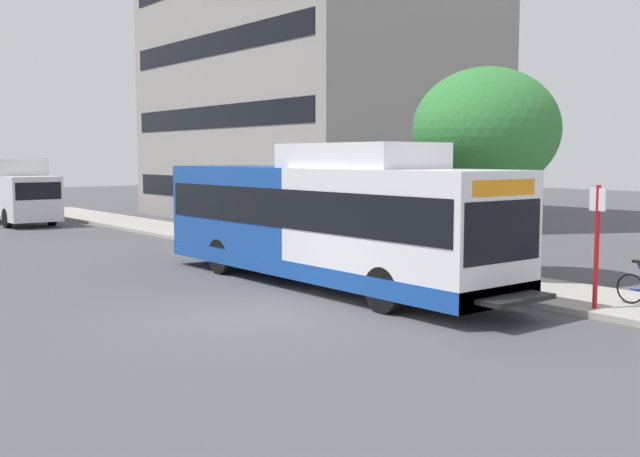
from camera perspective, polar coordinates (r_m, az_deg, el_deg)
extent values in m
plane|color=#4C4C51|center=(22.83, -16.56, -3.11)|extent=(120.00, 120.00, 0.00)
cube|color=#A8A399|center=(24.60, 0.57, -2.11)|extent=(3.00, 56.00, 0.14)
cube|color=white|center=(17.17, 6.15, -0.03)|extent=(2.54, 5.80, 2.73)
cube|color=#19479E|center=(21.69, -4.60, 1.14)|extent=(2.54, 5.80, 2.73)
cube|color=#19479E|center=(19.47, 0.15, -2.73)|extent=(2.57, 11.60, 0.44)
cube|color=black|center=(19.31, 0.15, 1.70)|extent=(2.58, 11.25, 0.96)
cube|color=black|center=(15.25, 13.68, -0.23)|extent=(2.34, 0.10, 1.24)
cube|color=orange|center=(15.18, 13.78, 3.04)|extent=(1.91, 0.08, 0.32)
cube|color=white|center=(18.16, 3.00, 5.56)|extent=(2.16, 4.06, 0.60)
cube|color=black|center=(15.19, 14.72, -5.23)|extent=(1.78, 0.60, 0.10)
cylinder|color=black|center=(16.06, 4.95, -4.67)|extent=(0.30, 1.00, 1.00)
cylinder|color=black|center=(17.66, 10.33, -3.81)|extent=(0.30, 1.00, 1.00)
cylinder|color=black|center=(21.46, -7.52, -2.12)|extent=(0.30, 1.00, 1.00)
cylinder|color=black|center=(22.68, -2.60, -1.67)|extent=(0.30, 1.00, 1.00)
cylinder|color=red|center=(16.73, 20.32, -1.33)|extent=(0.10, 0.10, 2.60)
cube|color=white|center=(16.63, 20.40, 2.09)|extent=(0.04, 0.36, 0.48)
torus|color=black|center=(17.64, 22.58, -4.25)|extent=(0.04, 0.66, 0.66)
cylinder|color=navy|center=(17.54, 23.22, -4.38)|extent=(0.05, 0.45, 0.08)
cube|color=black|center=(17.48, 23.08, -2.34)|extent=(0.12, 0.24, 0.06)
cylinder|color=#4C3823|center=(20.75, 12.37, -0.08)|extent=(0.28, 0.28, 2.43)
ellipsoid|color=#337A38|center=(20.67, 12.52, 7.35)|extent=(3.92, 3.92, 3.33)
cube|color=silver|center=(37.64, -21.08, 2.13)|extent=(2.30, 2.00, 2.10)
cube|color=white|center=(40.97, -22.55, 3.09)|extent=(2.30, 5.00, 2.70)
cube|color=black|center=(36.70, -20.66, 2.69)|extent=(2.07, 0.08, 0.80)
cylinder|color=black|center=(37.83, -22.72, 0.73)|extent=(0.26, 0.92, 0.92)
cylinder|color=black|center=(38.43, -19.76, 0.90)|extent=(0.26, 0.92, 0.92)
cylinder|color=black|center=(42.37, -21.53, 1.24)|extent=(0.26, 0.92, 0.92)
cube|color=black|center=(40.86, -0.63, 3.30)|extent=(12.22, 16.35, 1.10)
cube|color=black|center=(40.87, -0.64, 8.22)|extent=(12.22, 16.35, 1.10)
cube|color=black|center=(41.19, -0.64, 13.09)|extent=(12.22, 16.35, 1.10)
cylinder|color=#B7B7BC|center=(52.46, -12.56, 5.72)|extent=(1.10, 1.10, 7.28)
cylinder|color=#B7B7BC|center=(53.00, -12.73, 13.62)|extent=(0.91, 0.91, 7.28)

